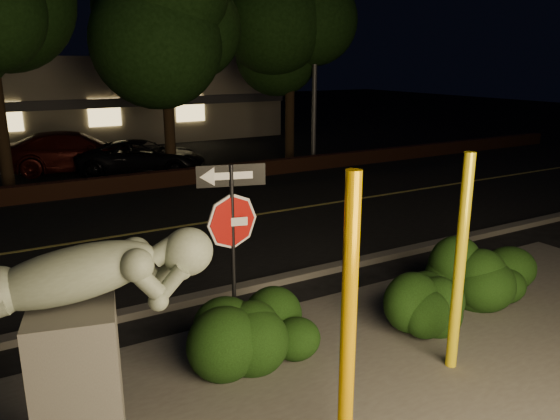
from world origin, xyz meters
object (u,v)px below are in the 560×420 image
at_px(signpost, 232,222).
at_px(parked_car_darkred, 74,152).
at_px(yellow_pole_left, 348,328).
at_px(streetlight, 311,16).
at_px(sculpture, 79,343).
at_px(parked_car_dark, 143,157).
at_px(yellow_pole_right, 460,265).

distance_m(signpost, parked_car_darkred, 14.14).
bearing_deg(signpost, yellow_pole_left, -75.03).
bearing_deg(streetlight, sculpture, -133.75).
distance_m(sculpture, parked_car_dark, 14.80).
relative_size(signpost, parked_car_darkred, 0.53).
relative_size(yellow_pole_left, sculpture, 1.20).
relative_size(sculpture, parked_car_darkred, 0.50).
bearing_deg(parked_car_dark, streetlight, -74.91).
bearing_deg(parked_car_dark, yellow_pole_right, -154.46).
relative_size(yellow_pole_left, streetlight, 0.33).
bearing_deg(streetlight, signpost, -131.06).
distance_m(yellow_pole_right, parked_car_dark, 14.20).
height_order(parked_car_darkred, parked_car_dark, parked_car_darkred).
bearing_deg(signpost, sculpture, -128.62).
distance_m(signpost, sculpture, 2.74).
relative_size(yellow_pole_left, signpost, 1.14).
relative_size(yellow_pole_right, sculpture, 1.15).
bearing_deg(parked_car_darkred, parked_car_dark, -120.84).
bearing_deg(yellow_pole_right, streetlight, 64.23).
bearing_deg(parked_car_dark, parked_car_darkred, 75.65).
height_order(sculpture, parked_car_darkred, sculpture).
height_order(streetlight, parked_car_darkred, streetlight).
height_order(yellow_pole_left, parked_car_dark, yellow_pole_left).
distance_m(signpost, streetlight, 14.50).
bearing_deg(parked_car_dark, sculpture, -171.96).
relative_size(yellow_pole_right, parked_car_darkred, 0.58).
height_order(signpost, streetlight, streetlight).
xyz_separation_m(yellow_pole_left, signpost, (0.01, 2.48, 0.36)).
height_order(yellow_pole_right, signpost, yellow_pole_right).
xyz_separation_m(yellow_pole_right, parked_car_darkred, (-1.75, 15.84, -0.69)).
height_order(signpost, sculpture, signpost).
bearing_deg(yellow_pole_left, sculpture, 158.27).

